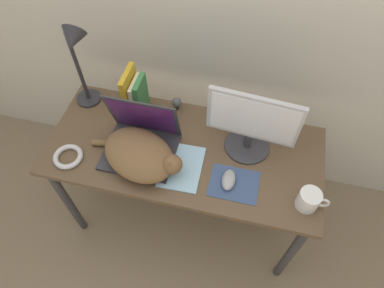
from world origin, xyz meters
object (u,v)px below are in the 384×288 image
(external_monitor, at_px, (252,124))
(webcam, at_px, (177,103))
(book_row, at_px, (135,94))
(mug, at_px, (309,200))
(cable_coil, at_px, (68,157))
(cat, at_px, (141,155))
(desk_lamp, at_px, (76,54))
(computer_mouse, at_px, (229,180))
(notepad, at_px, (182,167))
(laptop, at_px, (141,141))

(external_monitor, xyz_separation_m, webcam, (-0.39, 0.16, -0.13))
(book_row, height_order, mug, book_row)
(webcam, bearing_deg, cable_coil, -134.87)
(cat, xyz_separation_m, desk_lamp, (-0.37, 0.29, 0.27))
(computer_mouse, bearing_deg, external_monitor, 76.16)
(cat, distance_m, webcam, 0.37)
(cat, height_order, desk_lamp, desk_lamp)
(desk_lamp, bearing_deg, cat, -38.21)
(webcam, bearing_deg, notepad, -71.47)
(external_monitor, xyz_separation_m, cable_coil, (-0.81, -0.26, -0.16))
(cat, xyz_separation_m, webcam, (0.07, 0.37, -0.02))
(webcam, distance_m, mug, 0.80)
(book_row, bearing_deg, external_monitor, -10.04)
(cable_coil, distance_m, notepad, 0.54)
(cat, xyz_separation_m, book_row, (-0.13, 0.31, 0.04))
(laptop, relative_size, cable_coil, 2.41)
(computer_mouse, relative_size, notepad, 0.42)
(computer_mouse, bearing_deg, notepad, 173.21)
(mug, bearing_deg, book_row, 158.25)
(notepad, bearing_deg, external_monitor, 34.24)
(laptop, relative_size, external_monitor, 0.82)
(desk_lamp, bearing_deg, book_row, 5.21)
(cat, xyz_separation_m, notepad, (0.19, 0.02, -0.07))
(external_monitor, distance_m, mug, 0.41)
(cat, bearing_deg, mug, -2.90)
(computer_mouse, relative_size, cable_coil, 0.77)
(computer_mouse, bearing_deg, mug, -5.43)
(book_row, relative_size, mug, 1.84)
(notepad, bearing_deg, computer_mouse, -6.79)
(laptop, xyz_separation_m, mug, (0.79, -0.12, -0.00))
(cat, height_order, external_monitor, external_monitor)
(laptop, xyz_separation_m, desk_lamp, (-0.34, 0.21, 0.28))
(book_row, bearing_deg, desk_lamp, -174.79)
(external_monitor, height_order, mug, external_monitor)
(cable_coil, bearing_deg, webcam, 45.13)
(cable_coil, bearing_deg, cat, 8.91)
(desk_lamp, bearing_deg, webcam, 9.50)
(webcam, bearing_deg, computer_mouse, -47.55)
(cable_coil, xyz_separation_m, webcam, (0.42, 0.42, 0.04))
(external_monitor, height_order, desk_lamp, desk_lamp)
(cat, distance_m, cable_coil, 0.36)
(cat, bearing_deg, desk_lamp, 141.79)
(cat, relative_size, book_row, 1.92)
(book_row, relative_size, desk_lamp, 0.50)
(cable_coil, bearing_deg, computer_mouse, 3.73)
(computer_mouse, distance_m, desk_lamp, 0.89)
(computer_mouse, bearing_deg, desk_lamp, 159.14)
(external_monitor, bearing_deg, book_row, 169.96)
(cat, height_order, notepad, cat)
(laptop, relative_size, webcam, 4.46)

